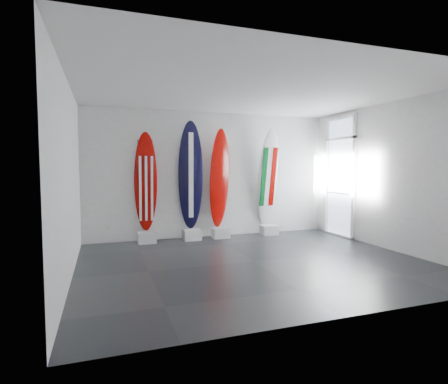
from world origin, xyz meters
name	(u,v)px	position (x,y,z in m)	size (l,w,h in m)	color
floor	(254,261)	(0.00, 0.00, 0.00)	(6.00, 6.00, 0.00)	black
ceiling	(255,91)	(0.00, 0.00, 3.00)	(6.00, 6.00, 0.00)	white
wall_back	(212,175)	(0.00, 2.50, 1.50)	(6.00, 6.00, 0.00)	silver
wall_front	(348,184)	(0.00, -2.50, 1.50)	(6.00, 6.00, 0.00)	silver
wall_left	(69,180)	(-3.00, 0.00, 1.50)	(5.00, 5.00, 0.00)	silver
wall_right	(389,176)	(3.00, 0.00, 1.50)	(5.00, 5.00, 0.00)	silver
display_block_usa	(147,238)	(-1.62, 2.18, 0.12)	(0.40, 0.30, 0.24)	silver
surfboard_usa	(146,182)	(-1.62, 2.28, 1.35)	(0.50, 0.08, 2.23)	#920602
display_block_navy	(192,235)	(-0.60, 2.18, 0.12)	(0.40, 0.30, 0.24)	silver
surfboard_navy	(191,176)	(-0.60, 2.28, 1.49)	(0.57, 0.08, 2.51)	black
display_block_swiss	(221,233)	(0.10, 2.18, 0.12)	(0.40, 0.30, 0.24)	silver
surfboard_swiss	(219,179)	(0.10, 2.28, 1.42)	(0.53, 0.08, 2.36)	#920602
display_block_italy	(269,230)	(1.38, 2.18, 0.12)	(0.40, 0.30, 0.24)	silver
surfboard_italy	(268,177)	(1.38, 2.28, 1.43)	(0.55, 0.08, 2.42)	white
wall_outlet	(107,227)	(-2.45, 2.48, 0.35)	(0.09, 0.02, 0.13)	silver
glass_door	(340,178)	(2.97, 1.55, 1.43)	(0.12, 1.16, 2.85)	white
balcony	(382,213)	(4.30, 1.55, 0.50)	(2.80, 2.20, 1.20)	slate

